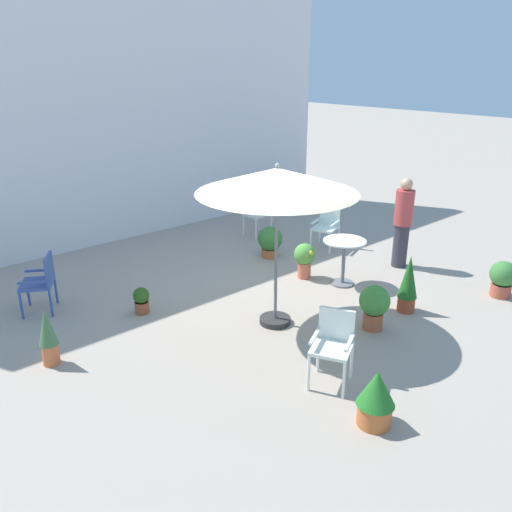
# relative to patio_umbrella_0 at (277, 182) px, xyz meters

# --- Properties ---
(ground_plane) EXTENTS (60.00, 60.00, 0.00)m
(ground_plane) POSITION_rel_patio_umbrella_0_xyz_m (0.26, 0.47, -2.02)
(ground_plane) COLOR #A79889
(villa_facade) EXTENTS (10.67, 0.30, 5.38)m
(villa_facade) POSITION_rel_patio_umbrella_0_xyz_m (0.26, 4.92, 0.67)
(villa_facade) COLOR white
(villa_facade) RESTS_ON ground
(patio_umbrella_0) EXTENTS (2.13, 2.13, 2.27)m
(patio_umbrella_0) POSITION_rel_patio_umbrella_0_xyz_m (0.00, 0.00, 0.00)
(patio_umbrella_0) COLOR #2D2D2D
(patio_umbrella_0) RESTS_ON ground
(cafe_table_0) EXTENTS (0.70, 0.70, 0.77)m
(cafe_table_0) POSITION_rel_patio_umbrella_0_xyz_m (1.78, 0.26, -1.49)
(cafe_table_0) COLOR silver
(cafe_table_0) RESTS_ON ground
(patio_chair_0) EXTENTS (0.47, 0.43, 0.89)m
(patio_chair_0) POSITION_rel_patio_umbrella_0_xyz_m (2.51, 3.14, -1.51)
(patio_chair_0) COLOR silver
(patio_chair_0) RESTS_ON ground
(patio_chair_1) EXTENTS (0.61, 0.58, 0.94)m
(patio_chair_1) POSITION_rel_patio_umbrella_0_xyz_m (2.95, 1.67, -1.51)
(patio_chair_1) COLOR white
(patio_chair_1) RESTS_ON ground
(patio_chair_2) EXTENTS (0.63, 0.65, 0.86)m
(patio_chair_2) POSITION_rel_patio_umbrella_0_xyz_m (-2.29, 2.53, -1.52)
(patio_chair_2) COLOR #36509A
(patio_chair_2) RESTS_ON ground
(patio_chair_3) EXTENTS (0.59, 0.59, 0.87)m
(patio_chair_3) POSITION_rel_patio_umbrella_0_xyz_m (-0.49, -1.47, -1.50)
(patio_chair_3) COLOR white
(patio_chair_3) RESTS_ON ground
(potted_plant_0) EXTENTS (0.46, 0.46, 0.59)m
(potted_plant_0) POSITION_rel_patio_umbrella_0_xyz_m (1.74, 1.99, -1.70)
(potted_plant_0) COLOR #AF5E33
(potted_plant_0) RESTS_ON ground
(potted_plant_1) EXTENTS (0.41, 0.41, 0.58)m
(potted_plant_1) POSITION_rel_patio_umbrella_0_xyz_m (3.28, -1.69, -1.70)
(potted_plant_1) COLOR #B1523C
(potted_plant_1) RESTS_ON ground
(potted_plant_2) EXTENTS (0.42, 0.42, 0.64)m
(potted_plant_2) POSITION_rel_patio_umbrella_0_xyz_m (0.90, -1.01, -1.66)
(potted_plant_2) COLOR #AE5533
(potted_plant_2) RESTS_ON ground
(potted_plant_3) EXTENTS (0.24, 0.24, 0.40)m
(potted_plant_3) POSITION_rel_patio_umbrella_0_xyz_m (-1.26, 1.52, -1.81)
(potted_plant_3) COLOR brown
(potted_plant_3) RESTS_ON ground
(potted_plant_4) EXTENTS (0.37, 0.37, 0.61)m
(potted_plant_4) POSITION_rel_patio_umbrella_0_xyz_m (1.50, 0.87, -1.66)
(potted_plant_4) COLOR #CD6649
(potted_plant_4) RESTS_ON ground
(potted_plant_5) EXTENTS (0.28, 0.28, 0.87)m
(potted_plant_5) POSITION_rel_patio_umbrella_0_xyz_m (1.72, -1.00, -1.58)
(potted_plant_5) COLOR #A6472B
(potted_plant_5) RESTS_ON ground
(potted_plant_6) EXTENTS (0.23, 0.23, 0.74)m
(potted_plant_6) POSITION_rel_patio_umbrella_0_xyz_m (-2.79, 1.03, -1.64)
(potted_plant_6) COLOR #CD693C
(potted_plant_6) RESTS_ON ground
(potted_plant_7) EXTENTS (0.39, 0.39, 0.62)m
(potted_plant_7) POSITION_rel_patio_umbrella_0_xyz_m (-0.74, -2.27, -1.70)
(potted_plant_7) COLOR #BD6331
(potted_plant_7) RESTS_ON ground
(standing_person) EXTENTS (0.41, 0.41, 1.61)m
(standing_person) POSITION_rel_patio_umbrella_0_xyz_m (3.17, 0.12, -1.20)
(standing_person) COLOR #33333D
(standing_person) RESTS_ON ground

